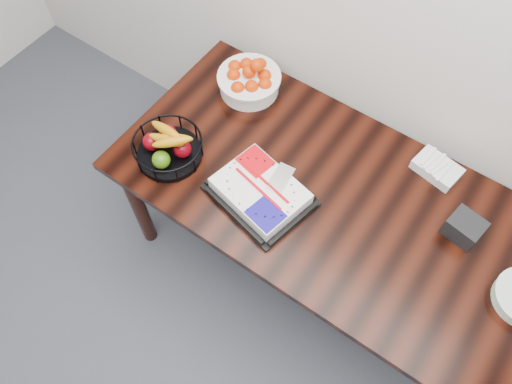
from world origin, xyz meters
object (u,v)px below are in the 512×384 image
Objects in this scene: cake_tray at (260,192)px; fruit_basket at (168,147)px; napkin_box at (464,228)px; tangerine_bowl at (249,77)px; table at (327,204)px.

fruit_basket reaches higher than cake_tray.
fruit_basket reaches higher than napkin_box.
tangerine_bowl reaches higher than fruit_basket.
cake_tray is 1.54× the size of tangerine_bowl.
table is 14.03× the size of napkin_box.
tangerine_bowl is (-0.59, 0.27, 0.17)m from table.
table is at bearing -164.27° from napkin_box.
cake_tray is 0.43m from fruit_basket.
cake_tray is at bearing -50.03° from tangerine_bowl.
fruit_basket is at bearing -172.47° from cake_tray.
table is 0.71m from fruit_basket.
fruit_basket is at bearing -162.29° from napkin_box.
tangerine_bowl is 1.11m from napkin_box.
cake_tray is at bearing 7.53° from fruit_basket.
table is at bearing 19.22° from fruit_basket.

